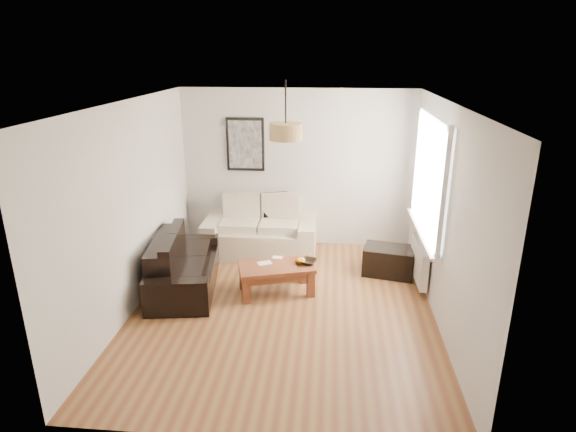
# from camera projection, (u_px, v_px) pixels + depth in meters

# --- Properties ---
(floor) EXTENTS (4.50, 4.50, 0.00)m
(floor) POSITION_uv_depth(u_px,v_px,m) (284.00, 308.00, 6.21)
(floor) COLOR brown
(floor) RESTS_ON ground
(ceiling) EXTENTS (3.80, 4.50, 0.00)m
(ceiling) POSITION_uv_depth(u_px,v_px,m) (283.00, 103.00, 5.35)
(ceiling) COLOR white
(ceiling) RESTS_ON floor
(wall_back) EXTENTS (3.80, 0.04, 2.60)m
(wall_back) POSITION_uv_depth(u_px,v_px,m) (297.00, 169.00, 7.90)
(wall_back) COLOR silver
(wall_back) RESTS_ON floor
(wall_front) EXTENTS (3.80, 0.04, 2.60)m
(wall_front) POSITION_uv_depth(u_px,v_px,m) (253.00, 307.00, 3.66)
(wall_front) COLOR silver
(wall_front) RESTS_ON floor
(wall_left) EXTENTS (0.04, 4.50, 2.60)m
(wall_left) POSITION_uv_depth(u_px,v_px,m) (131.00, 208.00, 5.95)
(wall_left) COLOR silver
(wall_left) RESTS_ON floor
(wall_right) EXTENTS (0.04, 4.50, 2.60)m
(wall_right) POSITION_uv_depth(u_px,v_px,m) (444.00, 217.00, 5.61)
(wall_right) COLOR silver
(wall_right) RESTS_ON floor
(window_bay) EXTENTS (0.14, 1.90, 1.60)m
(window_bay) POSITION_uv_depth(u_px,v_px,m) (431.00, 176.00, 6.27)
(window_bay) COLOR white
(window_bay) RESTS_ON wall_right
(radiator) EXTENTS (0.10, 0.90, 0.52)m
(radiator) POSITION_uv_depth(u_px,v_px,m) (419.00, 261.00, 6.67)
(radiator) COLOR white
(radiator) RESTS_ON wall_right
(poster) EXTENTS (0.62, 0.04, 0.87)m
(poster) POSITION_uv_depth(u_px,v_px,m) (245.00, 144.00, 7.81)
(poster) COLOR black
(poster) RESTS_ON wall_back
(pendant_shade) EXTENTS (0.40, 0.40, 0.20)m
(pendant_shade) POSITION_uv_depth(u_px,v_px,m) (286.00, 132.00, 5.76)
(pendant_shade) COLOR tan
(pendant_shade) RESTS_ON ceiling
(loveseat_cream) EXTENTS (1.80, 0.99, 0.89)m
(loveseat_cream) POSITION_uv_depth(u_px,v_px,m) (260.00, 226.00, 7.78)
(loveseat_cream) COLOR beige
(loveseat_cream) RESTS_ON floor
(sofa_leather) EXTENTS (1.06, 1.78, 0.73)m
(sofa_leather) POSITION_uv_depth(u_px,v_px,m) (184.00, 263.00, 6.63)
(sofa_leather) COLOR black
(sofa_leather) RESTS_ON floor
(coffee_table) EXTENTS (1.11, 0.80, 0.41)m
(coffee_table) POSITION_uv_depth(u_px,v_px,m) (276.00, 279.00, 6.54)
(coffee_table) COLOR brown
(coffee_table) RESTS_ON floor
(ottoman) EXTENTS (0.81, 0.61, 0.42)m
(ottoman) POSITION_uv_depth(u_px,v_px,m) (389.00, 261.00, 7.08)
(ottoman) COLOR black
(ottoman) RESTS_ON floor
(cushion_left) EXTENTS (0.41, 0.14, 0.40)m
(cushion_left) POSITION_uv_depth(u_px,v_px,m) (245.00, 204.00, 7.91)
(cushion_left) COLOR black
(cushion_left) RESTS_ON loveseat_cream
(cushion_right) EXTENTS (0.43, 0.24, 0.41)m
(cushion_right) POSITION_uv_depth(u_px,v_px,m) (275.00, 204.00, 7.87)
(cushion_right) COLOR black
(cushion_right) RESTS_ON loveseat_cream
(fruit_bowl) EXTENTS (0.27, 0.27, 0.06)m
(fruit_bowl) POSITION_uv_depth(u_px,v_px,m) (308.00, 262.00, 6.52)
(fruit_bowl) COLOR black
(fruit_bowl) RESTS_ON coffee_table
(orange_a) EXTENTS (0.10, 0.10, 0.09)m
(orange_a) POSITION_uv_depth(u_px,v_px,m) (299.00, 261.00, 6.51)
(orange_a) COLOR orange
(orange_a) RESTS_ON fruit_bowl
(orange_b) EXTENTS (0.10, 0.10, 0.09)m
(orange_b) POSITION_uv_depth(u_px,v_px,m) (302.00, 261.00, 6.52)
(orange_b) COLOR #FF9E15
(orange_b) RESTS_ON fruit_bowl
(orange_c) EXTENTS (0.07, 0.07, 0.06)m
(orange_c) POSITION_uv_depth(u_px,v_px,m) (297.00, 261.00, 6.52)
(orange_c) COLOR orange
(orange_c) RESTS_ON fruit_bowl
(papers) EXTENTS (0.23, 0.20, 0.01)m
(papers) POSITION_uv_depth(u_px,v_px,m) (265.00, 263.00, 6.53)
(papers) COLOR silver
(papers) RESTS_ON coffee_table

